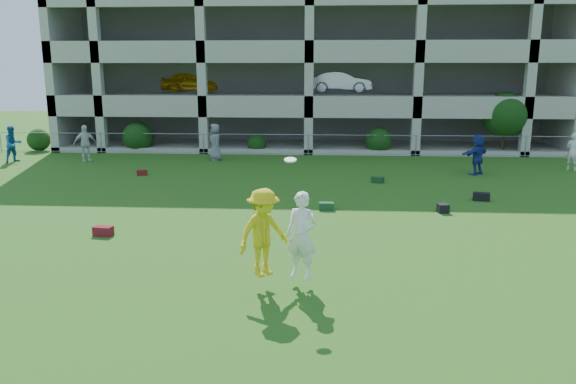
# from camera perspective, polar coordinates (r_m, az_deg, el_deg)

# --- Properties ---
(ground) EXTENTS (100.00, 100.00, 0.00)m
(ground) POSITION_cam_1_polar(r_m,az_deg,el_deg) (13.43, -0.17, -8.64)
(ground) COLOR #235114
(ground) RESTS_ON ground
(bystander_a) EXTENTS (1.11, 1.16, 1.89)m
(bystander_a) POSITION_cam_1_polar(r_m,az_deg,el_deg) (32.71, -26.15, 4.40)
(bystander_a) COLOR #215B9A
(bystander_a) RESTS_ON ground
(bystander_b) EXTENTS (1.20, 1.02, 1.93)m
(bystander_b) POSITION_cam_1_polar(r_m,az_deg,el_deg) (31.37, -19.93, 4.67)
(bystander_b) COLOR silver
(bystander_b) RESTS_ON ground
(bystander_c) EXTENTS (0.99, 1.13, 1.96)m
(bystander_c) POSITION_cam_1_polar(r_m,az_deg,el_deg) (30.15, -7.41, 5.05)
(bystander_c) COLOR slate
(bystander_c) RESTS_ON ground
(bystander_d) EXTENTS (1.66, 1.54, 1.86)m
(bystander_d) POSITION_cam_1_polar(r_m,az_deg,el_deg) (27.32, 18.69, 3.62)
(bystander_d) COLOR navy
(bystander_d) RESTS_ON ground
(bystander_e) EXTENTS (0.78, 0.77, 1.82)m
(bystander_e) POSITION_cam_1_polar(r_m,az_deg,el_deg) (30.22, 26.98, 3.68)
(bystander_e) COLOR silver
(bystander_e) RESTS_ON ground
(bag_red_a) EXTENTS (0.59, 0.38, 0.28)m
(bag_red_a) POSITION_cam_1_polar(r_m,az_deg,el_deg) (17.45, -18.26, -3.79)
(bag_red_a) COLOR maroon
(bag_red_a) RESTS_ON ground
(bag_green_c) EXTENTS (0.50, 0.35, 0.26)m
(bag_green_c) POSITION_cam_1_polar(r_m,az_deg,el_deg) (19.61, 3.92, -1.43)
(bag_green_c) COLOR #163D23
(bag_green_c) RESTS_ON ground
(crate_d) EXTENTS (0.40, 0.40, 0.30)m
(crate_d) POSITION_cam_1_polar(r_m,az_deg,el_deg) (19.89, 15.47, -1.60)
(crate_d) COLOR black
(crate_d) RESTS_ON ground
(bag_black_e) EXTENTS (0.65, 0.43, 0.30)m
(bag_black_e) POSITION_cam_1_polar(r_m,az_deg,el_deg) (22.10, 19.04, -0.45)
(bag_black_e) COLOR black
(bag_black_e) RESTS_ON ground
(bag_red_f) EXTENTS (0.50, 0.37, 0.24)m
(bag_red_f) POSITION_cam_1_polar(r_m,az_deg,el_deg) (26.69, -14.61, 1.92)
(bag_red_f) COLOR #52160E
(bag_red_f) RESTS_ON ground
(bag_green_g) EXTENTS (0.58, 0.47, 0.25)m
(bag_green_g) POSITION_cam_1_polar(r_m,az_deg,el_deg) (24.45, 9.09, 1.23)
(bag_green_g) COLOR #123214
(bag_green_g) RESTS_ON ground
(frisbee_contest) EXTENTS (1.97, 1.40, 2.73)m
(frisbee_contest) POSITION_cam_1_polar(r_m,az_deg,el_deg) (12.40, -1.46, -4.21)
(frisbee_contest) COLOR yellow
(frisbee_contest) RESTS_ON ground
(parking_garage) EXTENTS (30.00, 14.00, 12.00)m
(parking_garage) POSITION_cam_1_polar(r_m,az_deg,el_deg) (40.22, 2.47, 14.19)
(parking_garage) COLOR #9E998C
(parking_garage) RESTS_ON ground
(fence) EXTENTS (36.06, 0.06, 1.20)m
(fence) POSITION_cam_1_polar(r_m,az_deg,el_deg) (31.79, 2.08, 4.87)
(fence) COLOR gray
(fence) RESTS_ON ground
(shrub_row) EXTENTS (34.38, 2.52, 3.50)m
(shrub_row) POSITION_cam_1_polar(r_m,az_deg,el_deg) (32.59, 10.27, 6.45)
(shrub_row) COLOR #163D11
(shrub_row) RESTS_ON ground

